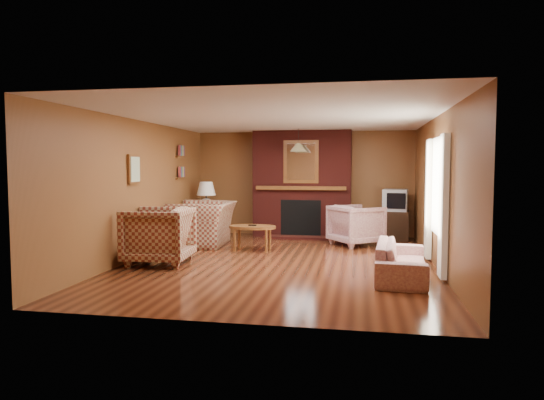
% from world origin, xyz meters
% --- Properties ---
extents(floor, '(6.50, 6.50, 0.00)m').
position_xyz_m(floor, '(0.00, 0.00, 0.00)').
color(floor, '#401B0D').
rests_on(floor, ground).
extents(ceiling, '(6.50, 6.50, 0.00)m').
position_xyz_m(ceiling, '(0.00, 0.00, 2.40)').
color(ceiling, silver).
rests_on(ceiling, wall_back).
extents(wall_back, '(6.50, 0.00, 6.50)m').
position_xyz_m(wall_back, '(0.00, 3.25, 1.20)').
color(wall_back, brown).
rests_on(wall_back, floor).
extents(wall_front, '(6.50, 0.00, 6.50)m').
position_xyz_m(wall_front, '(0.00, -3.25, 1.20)').
color(wall_front, brown).
rests_on(wall_front, floor).
extents(wall_left, '(0.00, 6.50, 6.50)m').
position_xyz_m(wall_left, '(-2.50, 0.00, 1.20)').
color(wall_left, brown).
rests_on(wall_left, floor).
extents(wall_right, '(0.00, 6.50, 6.50)m').
position_xyz_m(wall_right, '(2.50, 0.00, 1.20)').
color(wall_right, brown).
rests_on(wall_right, floor).
extents(fireplace, '(2.20, 0.82, 2.40)m').
position_xyz_m(fireplace, '(0.00, 2.98, 1.18)').
color(fireplace, '#4A1410').
rests_on(fireplace, floor).
extents(window_right, '(0.10, 1.85, 2.00)m').
position_xyz_m(window_right, '(2.45, -0.20, 1.13)').
color(window_right, beige).
rests_on(window_right, wall_right).
extents(bookshelf, '(0.09, 0.55, 0.71)m').
position_xyz_m(bookshelf, '(-2.44, 1.90, 1.67)').
color(bookshelf, brown).
rests_on(bookshelf, wall_left).
extents(botanical_print, '(0.05, 0.40, 0.50)m').
position_xyz_m(botanical_print, '(-2.47, -0.30, 1.55)').
color(botanical_print, brown).
rests_on(botanical_print, wall_left).
extents(pendant_light, '(0.36, 0.36, 0.48)m').
position_xyz_m(pendant_light, '(0.00, 2.30, 2.00)').
color(pendant_light, black).
rests_on(pendant_light, ceiling).
extents(plaid_loveseat, '(1.25, 1.41, 0.88)m').
position_xyz_m(plaid_loveseat, '(-1.85, 1.45, 0.44)').
color(plaid_loveseat, maroon).
rests_on(plaid_loveseat, floor).
extents(plaid_armchair, '(1.11, 1.08, 0.94)m').
position_xyz_m(plaid_armchair, '(-1.95, -0.53, 0.47)').
color(plaid_armchair, maroon).
rests_on(plaid_armchair, floor).
extents(floral_sofa, '(0.82, 1.80, 0.51)m').
position_xyz_m(floral_sofa, '(1.90, -0.82, 0.26)').
color(floral_sofa, beige).
rests_on(floral_sofa, floor).
extents(floral_armchair, '(1.25, 1.24, 0.82)m').
position_xyz_m(floral_armchair, '(1.23, 1.96, 0.41)').
color(floral_armchair, beige).
rests_on(floral_armchair, floor).
extents(coffee_table, '(0.90, 0.56, 0.50)m').
position_xyz_m(coffee_table, '(-0.70, 0.96, 0.42)').
color(coffee_table, brown).
rests_on(coffee_table, floor).
extents(side_table, '(0.45, 0.45, 0.55)m').
position_xyz_m(side_table, '(-2.10, 2.45, 0.27)').
color(side_table, brown).
rests_on(side_table, floor).
extents(table_lamp, '(0.43, 0.43, 0.71)m').
position_xyz_m(table_lamp, '(-2.10, 2.45, 0.94)').
color(table_lamp, white).
rests_on(table_lamp, side_table).
extents(tv_stand, '(0.64, 0.59, 0.64)m').
position_xyz_m(tv_stand, '(2.05, 2.80, 0.32)').
color(tv_stand, black).
rests_on(tv_stand, floor).
extents(crt_tv, '(0.57, 0.57, 0.47)m').
position_xyz_m(crt_tv, '(2.05, 2.79, 0.87)').
color(crt_tv, '#AEB1B6').
rests_on(crt_tv, tv_stand).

